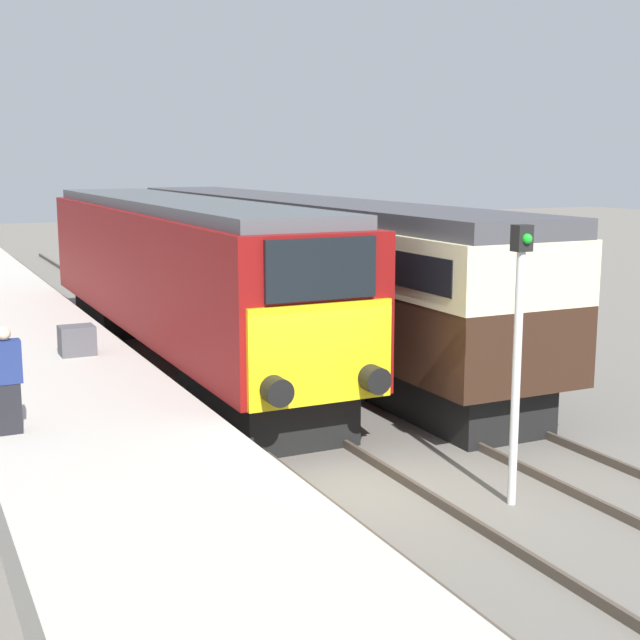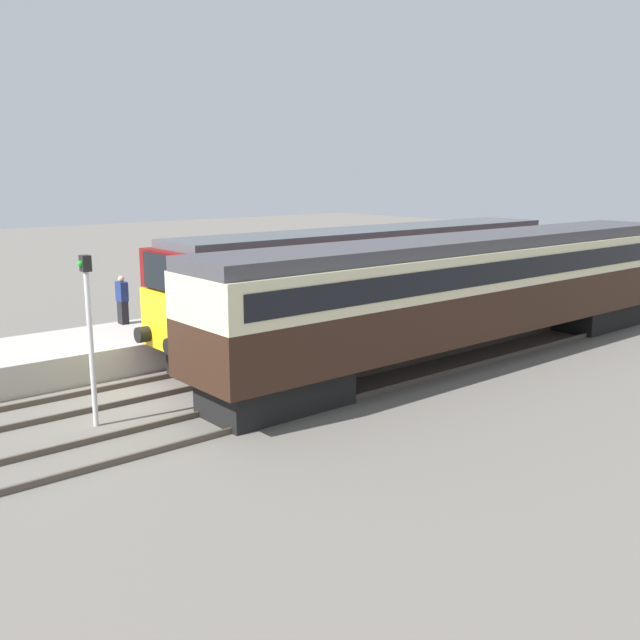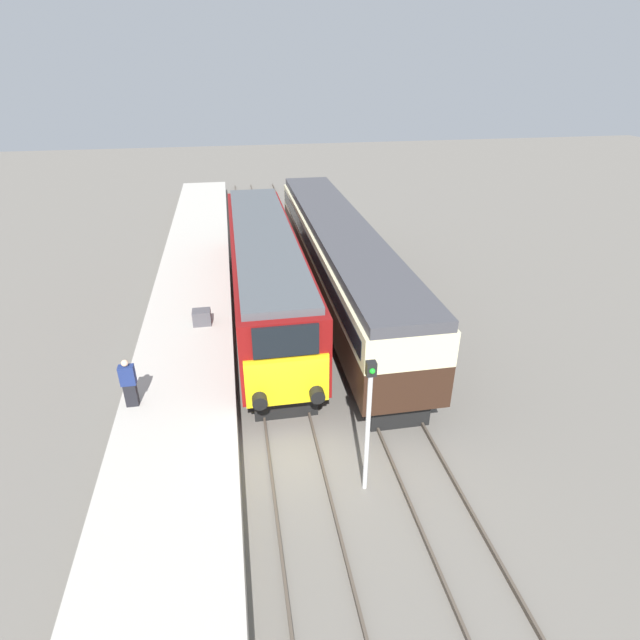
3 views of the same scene
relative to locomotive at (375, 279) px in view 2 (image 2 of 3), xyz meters
name	(u,v)px [view 2 (image 2 of 3)]	position (x,y,z in m)	size (l,w,h in m)	color
ground_plane	(144,392)	(0.00, -8.55, -2.22)	(120.00, 120.00, 0.00)	slate
platform_left	(302,318)	(-3.30, -0.55, -1.78)	(3.50, 50.00, 0.88)	#B7B2A8
rails_near_track	(292,358)	(0.00, -3.55, -2.15)	(1.51, 60.00, 0.14)	#4C4238
rails_far_track	(367,383)	(3.40, -3.55, -2.15)	(1.50, 60.00, 0.14)	#4C4238
locomotive	(375,279)	(0.00, 0.00, 0.00)	(2.70, 16.15, 3.93)	black
passenger_carriage	(471,285)	(3.40, 0.81, 0.14)	(2.75, 19.30, 3.86)	black
person_on_platform	(122,300)	(-4.62, -6.94, -0.56)	(0.44, 0.26, 1.59)	black
signal_post	(89,327)	(1.70, -10.57, 0.13)	(0.24, 0.28, 3.96)	silver
luggage_crate	(280,305)	(-2.70, -1.97, -1.04)	(0.70, 0.56, 0.60)	#4C4C51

